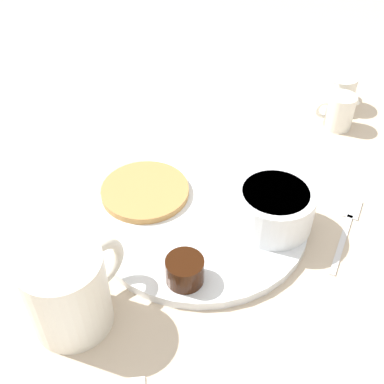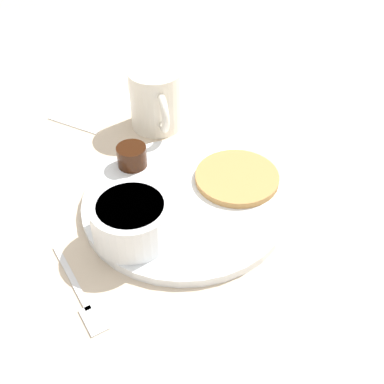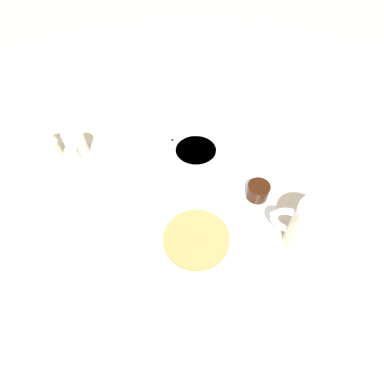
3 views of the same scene
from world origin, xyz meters
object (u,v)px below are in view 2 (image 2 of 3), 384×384
(bowl, at_px, (132,219))
(fork, at_px, (82,297))
(plate, at_px, (185,202))
(coffee_mug, at_px, (156,100))

(bowl, bearing_deg, fork, 162.38)
(plate, relative_size, coffee_mug, 2.49)
(fork, bearing_deg, bowl, -17.62)
(plate, bearing_deg, fork, 156.22)
(plate, relative_size, bowl, 2.80)
(coffee_mug, bearing_deg, fork, -177.78)
(plate, height_order, bowl, bowl)
(bowl, xyz_separation_m, fork, (-0.09, 0.03, -0.04))
(coffee_mug, distance_m, fork, 0.35)
(coffee_mug, bearing_deg, bowl, -170.30)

